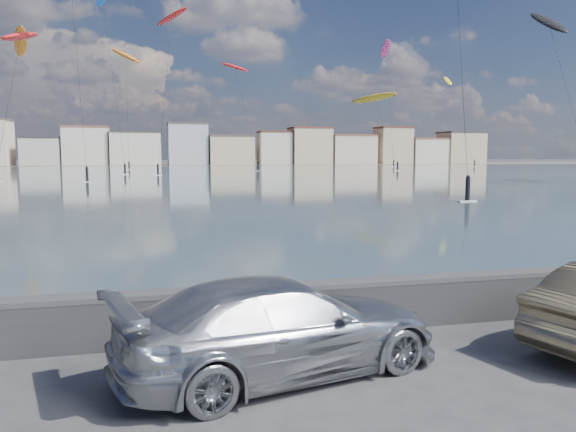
# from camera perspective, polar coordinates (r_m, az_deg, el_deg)

# --- Properties ---
(ground) EXTENTS (700.00, 700.00, 0.00)m
(ground) POSITION_cam_1_polar(r_m,az_deg,el_deg) (8.62, -0.08, -17.83)
(ground) COLOR #333335
(ground) RESTS_ON ground
(bay_water) EXTENTS (500.00, 177.00, 0.00)m
(bay_water) POSITION_cam_1_polar(r_m,az_deg,el_deg) (99.22, -12.81, 4.09)
(bay_water) COLOR #395157
(bay_water) RESTS_ON ground
(far_shore_strip) EXTENTS (500.00, 60.00, 0.00)m
(far_shore_strip) POSITION_cam_1_polar(r_m,az_deg,el_deg) (207.68, -13.41, 5.14)
(far_shore_strip) COLOR #4C473D
(far_shore_strip) RESTS_ON ground
(seawall) EXTENTS (400.00, 0.36, 1.08)m
(seawall) POSITION_cam_1_polar(r_m,az_deg,el_deg) (10.91, -3.51, -9.35)
(seawall) COLOR #28282B
(seawall) RESTS_ON ground
(far_buildings) EXTENTS (240.79, 13.26, 14.60)m
(far_buildings) POSITION_cam_1_polar(r_m,az_deg,el_deg) (193.68, -13.02, 6.86)
(far_buildings) COLOR #B2B7C6
(far_buildings) RESTS_ON ground
(car_silver) EXTENTS (5.73, 3.41, 1.56)m
(car_silver) POSITION_cam_1_polar(r_m,az_deg,el_deg) (9.14, -0.71, -11.16)
(car_silver) COLOR #ADAFB5
(car_silver) RESTS_ON ground
(kitesurfer_4) EXTENTS (9.17, 17.50, 30.55)m
(kitesurfer_4) POSITION_cam_1_polar(r_m,az_deg,el_deg) (149.04, -16.14, 15.29)
(kitesurfer_4) COLOR orange
(kitesurfer_4) RESTS_ON ground
(kitesurfer_5) EXTENTS (5.72, 19.41, 22.94)m
(kitesurfer_5) POSITION_cam_1_polar(r_m,az_deg,el_deg) (95.82, -25.58, 16.04)
(kitesurfer_5) COLOR red
(kitesurfer_5) RESTS_ON ground
(kitesurfer_8) EXTENTS (5.35, 16.81, 28.46)m
(kitesurfer_8) POSITION_cam_1_polar(r_m,az_deg,el_deg) (184.72, 15.96, 12.92)
(kitesurfer_8) COLOR yellow
(kitesurfer_8) RESTS_ON ground
(kitesurfer_9) EXTENTS (10.21, 13.54, 17.93)m
(kitesurfer_9) POSITION_cam_1_polar(r_m,az_deg,el_deg) (130.93, 8.78, 11.72)
(kitesurfer_9) COLOR #BF8C19
(kitesurfer_9) RESTS_ON ground
(kitesurfer_10) EXTENTS (4.87, 15.86, 37.58)m
(kitesurfer_10) POSITION_cam_1_polar(r_m,az_deg,el_deg) (177.35, 9.89, 16.25)
(kitesurfer_10) COLOR #E5338C
(kitesurfer_10) RESTS_ON ground
(kitesurfer_11) EXTENTS (2.44, 13.14, 23.06)m
(kitesurfer_11) POSITION_cam_1_polar(r_m,az_deg,el_deg) (84.50, 25.02, 17.14)
(kitesurfer_11) COLOR black
(kitesurfer_11) RESTS_ON ground
(kitesurfer_15) EXTENTS (7.63, 17.15, 30.91)m
(kitesurfer_15) POSITION_cam_1_polar(r_m,az_deg,el_deg) (112.68, -11.73, 18.93)
(kitesurfer_15) COLOR red
(kitesurfer_15) RESTS_ON ground
(kitesurfer_16) EXTENTS (7.17, 16.41, 25.07)m
(kitesurfer_16) POSITION_cam_1_polar(r_m,az_deg,el_deg) (133.56, -5.39, 14.64)
(kitesurfer_16) COLOR red
(kitesurfer_16) RESTS_ON ground
(kitesurfer_18) EXTENTS (7.48, 15.96, 34.28)m
(kitesurfer_18) POSITION_cam_1_polar(r_m,az_deg,el_deg) (155.04, -25.55, 15.61)
(kitesurfer_18) COLOR orange
(kitesurfer_18) RESTS_ON ground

